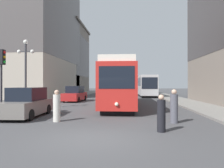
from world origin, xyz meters
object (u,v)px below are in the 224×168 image
streetcar (120,84)px  parked_car_left_mid (75,94)px  parked_car_left_near (27,103)px  traffic_light_near_left (2,64)px  pedestrian_crossing_far (174,107)px  transit_bus (145,85)px  lamp_post_left_near (26,63)px  pedestrian_crossing_near (161,115)px  pedestrian_on_sidewalk (57,107)px

streetcar → parked_car_left_mid: size_ratio=3.08×
parked_car_left_near → traffic_light_near_left: (-1.68, 0.05, 2.43)m
pedestrian_crossing_far → transit_bus: bearing=-172.9°
transit_bus → lamp_post_left_near: lamp_post_left_near is taller
streetcar → lamp_post_left_near: (-7.45, -3.92, 1.63)m
lamp_post_left_near → transit_bus: bearing=61.1°
pedestrian_crossing_near → traffic_light_near_left: 10.30m
lamp_post_left_near → pedestrian_on_sidewalk: bearing=-49.6°
streetcar → pedestrian_on_sidewalk: streetcar is taller
transit_bus → pedestrian_crossing_near: bearing=-94.5°
traffic_light_near_left → pedestrian_on_sidewalk: bearing=-20.8°
pedestrian_crossing_far → lamp_post_left_near: size_ratio=0.32×
pedestrian_crossing_near → pedestrian_on_sidewalk: (-5.22, 2.04, 0.06)m
pedestrian_crossing_far → parked_car_left_near: bearing=-91.0°
pedestrian_on_sidewalk → pedestrian_crossing_far: bearing=-99.3°
streetcar → pedestrian_on_sidewalk: bearing=-109.3°
pedestrian_crossing_near → transit_bus: bearing=42.8°
parked_car_left_mid → lamp_post_left_near: lamp_post_left_near is taller
streetcar → parked_car_left_near: (-5.55, -7.49, -1.26)m
pedestrian_crossing_far → traffic_light_near_left: 10.71m
traffic_light_near_left → lamp_post_left_near: 3.55m
pedestrian_on_sidewalk → pedestrian_crossing_near: bearing=-120.8°
parked_car_left_near → pedestrian_crossing_far: (8.63, -1.49, -0.03)m
streetcar → lamp_post_left_near: bearing=-152.3°
transit_bus → streetcar: bearing=-103.9°
parked_car_left_near → parked_car_left_mid: (0.00, 11.87, 0.00)m
pedestrian_crossing_far → pedestrian_on_sidewalk: bearing=-81.1°
parked_car_left_mid → streetcar: bearing=-35.2°
pedestrian_crossing_far → parked_car_left_mid: bearing=-138.3°
streetcar → transit_bus: bearing=76.9°
lamp_post_left_near → pedestrian_crossing_near: bearing=-36.7°
traffic_light_near_left → parked_car_left_near: bearing=-1.7°
parked_car_left_near → traffic_light_near_left: traffic_light_near_left is taller
transit_bus → pedestrian_on_sidewalk: size_ratio=7.31×
streetcar → transit_bus: (3.85, 16.56, -0.15)m
transit_bus → pedestrian_crossing_far: 25.57m
streetcar → parked_car_left_near: bearing=-126.6°
parked_car_left_near → pedestrian_crossing_near: (7.64, -3.54, -0.11)m
streetcar → pedestrian_on_sidewalk: 9.61m
transit_bus → parked_car_left_near: bearing=-112.2°
pedestrian_crossing_near → traffic_light_near_left: traffic_light_near_left is taller
transit_bus → pedestrian_on_sidewalk: transit_bus is taller
pedestrian_on_sidewalk → lamp_post_left_near: bearing=31.0°
parked_car_left_mid → pedestrian_on_sidewalk: 13.59m
transit_bus → parked_car_left_mid: 15.42m
transit_bus → parked_car_left_near: 25.85m
parked_car_left_near → pedestrian_on_sidewalk: (2.41, -1.50, -0.04)m
transit_bus → pedestrian_crossing_far: transit_bus is taller
parked_car_left_mid → pedestrian_on_sidewalk: size_ratio=2.78×
pedestrian_on_sidewalk → lamp_post_left_near: lamp_post_left_near is taller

